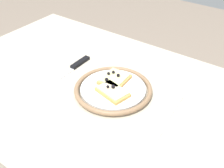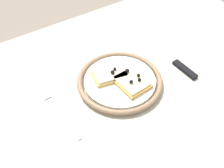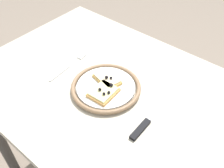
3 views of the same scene
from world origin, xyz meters
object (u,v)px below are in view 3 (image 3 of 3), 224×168
(dining_table, at_px, (120,113))
(pizza_slice_far, at_px, (107,79))
(plate, at_px, (106,87))
(knife, at_px, (146,123))
(fork, at_px, (68,66))
(pizza_slice_near, at_px, (103,92))

(dining_table, distance_m, pizza_slice_far, 0.15)
(plate, relative_size, knife, 1.04)
(knife, bearing_deg, plate, 170.23)
(plate, bearing_deg, dining_table, 19.63)
(pizza_slice_far, bearing_deg, dining_table, -5.26)
(pizza_slice_far, xyz_separation_m, knife, (0.21, -0.06, -0.02))
(plate, relative_size, pizza_slice_far, 2.24)
(dining_table, height_order, fork, fork)
(dining_table, height_order, knife, knife)
(plate, relative_size, pizza_slice_near, 2.50)
(plate, bearing_deg, pizza_slice_near, -61.26)
(dining_table, xyz_separation_m, pizza_slice_far, (-0.07, 0.01, 0.13))
(pizza_slice_near, relative_size, pizza_slice_far, 0.90)
(knife, bearing_deg, dining_table, 159.92)
(pizza_slice_near, height_order, fork, pizza_slice_near)
(plate, bearing_deg, fork, 179.88)
(dining_table, relative_size, pizza_slice_far, 10.26)
(pizza_slice_near, bearing_deg, dining_table, 56.35)
(dining_table, height_order, plate, plate)
(knife, distance_m, fork, 0.39)
(dining_table, xyz_separation_m, fork, (-0.25, -0.02, 0.11))
(pizza_slice_far, xyz_separation_m, fork, (-0.18, -0.02, -0.02))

